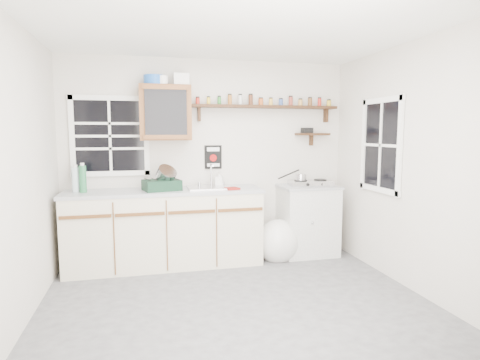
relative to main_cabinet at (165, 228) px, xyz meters
name	(u,v)px	position (x,y,z in m)	size (l,w,h in m)	color
room	(238,171)	(0.58, -1.30, 0.79)	(3.64, 3.24, 2.54)	#48474A
main_cabinet	(165,228)	(0.00, 0.00, 0.00)	(2.31, 0.63, 0.92)	beige
right_cabinet	(308,220)	(1.83, 0.03, -0.01)	(0.73, 0.57, 0.91)	#B6B7B0
sink	(209,187)	(0.54, 0.01, 0.47)	(0.52, 0.44, 0.29)	#BCBBC0
upper_cabinet	(165,113)	(0.03, 0.14, 1.36)	(0.60, 0.32, 0.65)	brown
upper_cabinet_clutter	(164,80)	(0.03, 0.14, 1.75)	(0.53, 0.24, 0.14)	#1B55B4
spice_shelf	(266,106)	(1.32, 0.21, 1.47)	(1.91, 0.18, 0.35)	black
secondary_shelf	(311,134)	(1.94, 0.22, 1.12)	(0.45, 0.16, 0.24)	black
warning_sign	(213,157)	(0.63, 0.29, 0.82)	(0.22, 0.02, 0.30)	black
window_back	(110,136)	(-0.62, 0.29, 1.09)	(0.93, 0.03, 0.98)	black
window_right	(381,145)	(2.37, -0.75, 0.99)	(0.03, 0.78, 1.08)	black
water_bottles	(79,179)	(-0.95, 0.02, 0.61)	(0.16, 0.13, 0.33)	silver
dish_rack	(163,182)	(-0.02, -0.04, 0.56)	(0.47, 0.39, 0.31)	black
soap_bottle	(219,179)	(0.68, 0.14, 0.55)	(0.08, 0.09, 0.19)	white
rag	(232,189)	(0.78, -0.17, 0.47)	(0.16, 0.14, 0.02)	maroon
hotplate	(311,183)	(1.86, 0.01, 0.48)	(0.57, 0.34, 0.08)	#BCBBC0
saucepan	(300,177)	(1.71, 0.01, 0.56)	(0.33, 0.22, 0.15)	#BCBBC0
trash_bag	(278,241)	(1.39, -0.10, -0.23)	(0.48, 0.43, 0.54)	silver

